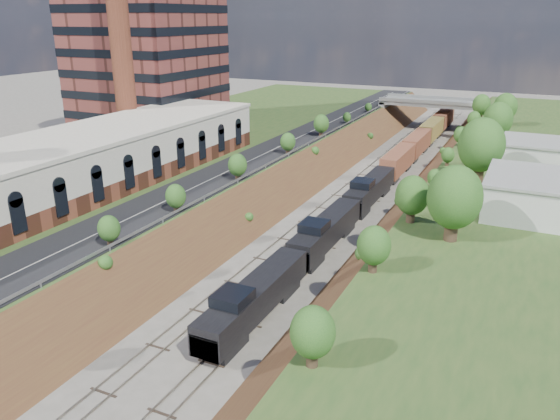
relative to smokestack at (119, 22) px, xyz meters
The scene contains 15 objects.
platform_left 23.05m from the smokestack, 53.13° to the left, with size 44.00×180.00×5.00m, color #2F5021.
embankment_left 35.58m from the smokestack, ahead, with size 7.07×180.00×7.07m, color brown.
embankment_right 53.39m from the smokestack, ahead, with size 7.07×180.00×7.07m, color brown.
rail_left_track 41.86m from the smokestack, ahead, with size 1.58×180.00×0.18m, color gray.
rail_right_track 46.11m from the smokestack, ahead, with size 1.58×180.00×0.18m, color gray.
road 28.88m from the smokestack, 11.04° to the left, with size 8.00×180.00×0.10m, color black.
guardrail 31.59m from the smokestack, ahead, with size 0.10×171.00×0.70m.
commercial_building 25.69m from the smokestack, 66.04° to the right, with size 14.30×62.30×7.00m.
smokestack is the anchor object (origin of this frame).
overpass 77.82m from the smokestack, 61.39° to the left, with size 24.50×8.30×7.40m.
white_building_near 62.29m from the smokestack, ahead, with size 9.00×12.00×4.00m, color silver.
white_building_far 64.31m from the smokestack, 16.97° to the left, with size 8.00×10.00×3.60m, color silver.
tree_right_large 57.52m from the smokestack, 16.80° to the right, with size 5.25×5.25×7.61m.
tree_left_crest 46.95m from the smokestack, 56.09° to the right, with size 2.45×2.45×3.55m.
freight_train 49.28m from the smokestack, 28.22° to the left, with size 2.81×113.75×4.55m.
Camera 1 is at (23.08, -11.97, 25.84)m, focal length 35.00 mm.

